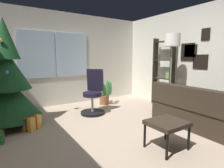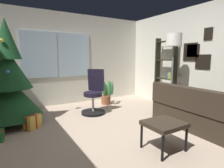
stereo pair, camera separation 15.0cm
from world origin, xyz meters
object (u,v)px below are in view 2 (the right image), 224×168
holiday_tree (9,83)px  office_chair (94,96)px  couch (210,114)px  gift_box_gold (32,122)px  bookshelf (166,77)px  potted_plant (107,94)px  footstool (164,125)px  floor_lamp (174,46)px

holiday_tree → office_chair: holiday_tree is taller
couch → gift_box_gold: (-2.90, 1.72, -0.15)m
holiday_tree → gift_box_gold: 0.90m
bookshelf → holiday_tree: bearing=171.2°
office_chair → potted_plant: 0.87m
couch → gift_box_gold: bearing=149.3°
footstool → holiday_tree: 2.96m
holiday_tree → potted_plant: holiday_tree is taller
holiday_tree → floor_lamp: bearing=-19.1°
couch → footstool: size_ratio=3.38×
couch → holiday_tree: holiday_tree is taller
potted_plant → office_chair: bearing=-140.0°
footstool → office_chair: bearing=92.9°
couch → footstool: 1.39m
footstool → potted_plant: (0.55, 2.65, -0.07)m
potted_plant → gift_box_gold: bearing=-158.7°
couch → office_chair: size_ratio=1.69×
office_chair → bookshelf: bearing=-11.2°
footstool → holiday_tree: bearing=128.8°
bookshelf → potted_plant: bearing=144.3°
office_chair → bookshelf: (1.97, -0.39, 0.39)m
footstool → floor_lamp: 2.22m
footstool → bookshelf: 2.57m
gift_box_gold → bookshelf: 3.45m
potted_plant → footstool: bearing=-101.8°
couch → floor_lamp: (0.08, 1.01, 1.31)m
office_chair → potted_plant: bearing=40.0°
gift_box_gold → bookshelf: bearing=-2.4°
bookshelf → floor_lamp: floor_lamp is taller
gift_box_gold → bookshelf: size_ratio=0.19×
potted_plant → couch: bearing=-71.8°
footstool → office_chair: (-0.11, 2.10, 0.05)m
floor_lamp → potted_plant: bearing=121.1°
couch → office_chair: bearing=127.1°
bookshelf → floor_lamp: size_ratio=0.99×
gift_box_gold → floor_lamp: (2.98, -0.71, 1.46)m
couch → floor_lamp: bearing=85.5°
footstool → potted_plant: 2.71m
footstool → bookshelf: bearing=42.4°
footstool → potted_plant: potted_plant is taller
footstool → potted_plant: bearing=78.2°
holiday_tree → gift_box_gold: (0.32, -0.43, -0.72)m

